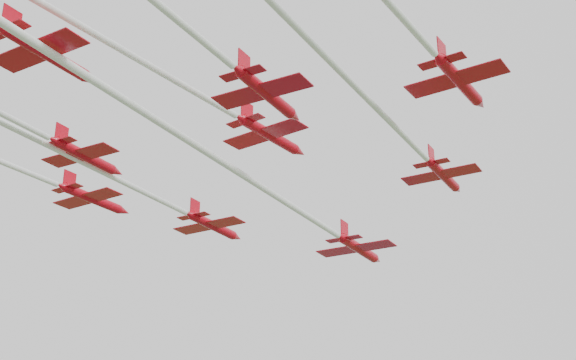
# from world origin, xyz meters

# --- Properties ---
(jet_lead) EXTENTS (26.29, 63.80, 2.95)m
(jet_lead) POSITION_xyz_m (4.17, 7.05, 55.38)
(jet_lead) COLOR red
(jet_row2_left) EXTENTS (24.88, 57.79, 2.64)m
(jet_row2_left) POSITION_xyz_m (-12.42, -0.03, 56.41)
(jet_row2_left) COLOR red
(jet_row2_right) EXTENTS (19.20, 45.72, 2.35)m
(jet_row2_right) POSITION_xyz_m (16.15, -7.51, 56.46)
(jet_row2_right) COLOR red
(jet_row3_left) EXTENTS (24.28, 49.41, 2.68)m
(jet_row3_left) POSITION_xyz_m (-25.35, -1.14, 58.96)
(jet_row3_left) COLOR red
(jet_row3_mid) EXTENTS (21.69, 39.44, 2.61)m
(jet_row3_mid) POSITION_xyz_m (-0.70, -11.01, 59.22)
(jet_row3_mid) COLOR red
(jet_row3_right) EXTENTS (20.72, 42.45, 2.60)m
(jet_row3_right) POSITION_xyz_m (17.41, -20.52, 59.00)
(jet_row3_right) COLOR red
(jet_row4_right) EXTENTS (21.00, 50.90, 2.45)m
(jet_row4_right) POSITION_xyz_m (1.06, -30.01, 55.91)
(jet_row4_right) COLOR red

